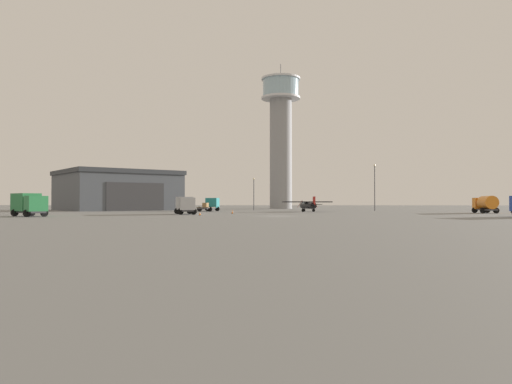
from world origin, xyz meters
TOP-DOWN VIEW (x-y plane):
  - ground_plane at (0.00, 0.00)m, footprint 400.00×400.00m
  - control_tower at (-0.92, 70.43)m, footprint 11.13×11.13m
  - hangar at (-39.49, 45.01)m, footprint 33.64×33.40m
  - airplane_black at (5.38, 29.33)m, footprint 10.16×7.99m
  - truck_fuel_tanker_orange at (36.04, 19.50)m, footprint 3.21×5.85m
  - truck_box_silver at (-15.05, 8.63)m, footprint 4.47×6.97m
  - truck_box_green at (-34.01, -4.14)m, footprint 6.60×6.05m
  - truck_flatbed_teal at (-15.02, 33.11)m, footprint 4.16×6.94m
  - light_post_east at (20.40, 40.24)m, footprint 0.44×0.44m
  - light_post_north at (-6.82, 46.29)m, footprint 0.44×0.44m
  - traffic_cone_near_left at (-11.56, 2.98)m, footprint 0.36×0.36m
  - traffic_cone_near_right at (-7.96, 13.26)m, footprint 0.36×0.36m

SIDE VIEW (x-z plane):
  - ground_plane at x=0.00m, z-range 0.00..0.00m
  - traffic_cone_near_left at x=-11.56m, z-range 0.00..0.56m
  - traffic_cone_near_right at x=-7.96m, z-range 0.00..0.66m
  - truck_flatbed_teal at x=-15.02m, z-range -0.05..2.76m
  - airplane_black at x=5.38m, z-range -0.10..2.92m
  - truck_box_silver at x=-15.05m, z-range 0.21..3.00m
  - truck_fuel_tanker_orange at x=36.04m, z-range 0.18..3.22m
  - truck_box_green at x=-34.01m, z-range 0.19..3.36m
  - light_post_north at x=-6.82m, z-range 0.80..8.45m
  - hangar at x=-39.49m, z-range 0.02..9.32m
  - light_post_east at x=20.40m, z-range 0.86..11.12m
  - control_tower at x=-0.92m, z-range 1.45..42.99m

